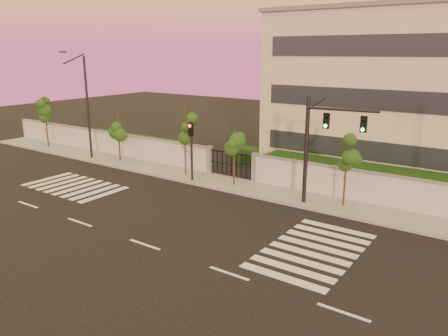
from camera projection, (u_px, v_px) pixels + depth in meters
The scene contains 14 objects.
ground at pixel (145, 245), 21.30m from camera, with size 120.00×120.00×0.00m, color black.
sidewalk at pixel (256, 189), 29.59m from camera, with size 60.00×3.00×0.15m, color gray.
perimeter_wall at pixel (268, 171), 30.46m from camera, with size 60.00×0.36×2.20m.
hedge_row at pixel (299, 168), 32.11m from camera, with size 41.00×4.25×1.80m.
institutional_building at pixel (442, 93), 32.12m from camera, with size 24.40×12.40×12.25m.
road_markings at pixel (172, 215), 25.15m from camera, with size 57.00×7.62×0.02m.
street_tree_a at pixel (45, 111), 41.62m from camera, with size 1.65×1.31×4.98m.
street_tree_b at pixel (119, 128), 36.35m from camera, with size 1.60×1.27×4.03m.
street_tree_c at pixel (185, 126), 31.90m from camera, with size 1.39×1.11×5.24m.
street_tree_d at pixel (235, 145), 29.70m from camera, with size 1.44×1.15×3.98m.
street_tree_e at pixel (347, 154), 25.42m from camera, with size 1.38×1.09×4.52m.
traffic_signal_main at pixel (320, 139), 25.41m from camera, with size 4.19×0.65×6.63m.
traffic_signal_secondary at pixel (191, 144), 30.72m from camera, with size 0.35×0.34×4.44m.
streetlight_west at pixel (86, 102), 36.81m from camera, with size 0.55×2.21×9.17m.
Camera 1 is at (14.42, -13.84, 9.13)m, focal length 35.00 mm.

